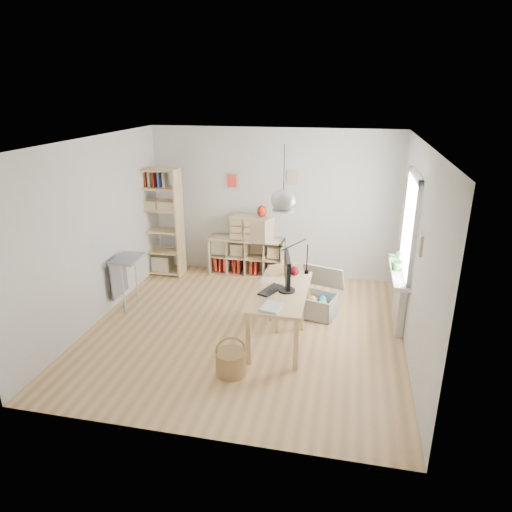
% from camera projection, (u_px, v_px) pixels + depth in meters
% --- Properties ---
extents(ground, '(4.50, 4.50, 0.00)m').
position_uv_depth(ground, '(245.00, 329.00, 6.71)').
color(ground, tan).
rests_on(ground, ground).
extents(room_shell, '(4.50, 4.50, 4.50)m').
position_uv_depth(room_shell, '(283.00, 200.00, 5.77)').
color(room_shell, silver).
rests_on(room_shell, ground).
extents(window_unit, '(0.07, 1.16, 1.46)m').
position_uv_depth(window_unit, '(411.00, 226.00, 6.28)').
color(window_unit, white).
rests_on(window_unit, ground).
extents(radiator, '(0.10, 0.80, 0.80)m').
position_uv_depth(radiator, '(399.00, 301.00, 6.69)').
color(radiator, silver).
rests_on(radiator, ground).
extents(windowsill, '(0.22, 1.20, 0.06)m').
position_uv_depth(windowsill, '(399.00, 273.00, 6.55)').
color(windowsill, white).
rests_on(windowsill, radiator).
extents(desk, '(0.70, 1.50, 0.75)m').
position_uv_depth(desk, '(281.00, 296.00, 6.23)').
color(desk, '#E3C082').
rests_on(desk, ground).
extents(cube_shelf, '(1.40, 0.38, 0.72)m').
position_uv_depth(cube_shelf, '(246.00, 259.00, 8.60)').
color(cube_shelf, beige).
rests_on(cube_shelf, ground).
extents(tall_bookshelf, '(0.80, 0.38, 2.00)m').
position_uv_depth(tall_bookshelf, '(159.00, 218.00, 8.37)').
color(tall_bookshelf, '#E3C082').
rests_on(tall_bookshelf, ground).
extents(side_table, '(0.40, 0.55, 0.85)m').
position_uv_depth(side_table, '(124.00, 268.00, 7.19)').
color(side_table, gray).
rests_on(side_table, ground).
extents(chair, '(0.59, 0.59, 0.91)m').
position_uv_depth(chair, '(285.00, 292.00, 6.69)').
color(chair, gray).
rests_on(chair, ground).
extents(wicker_basket, '(0.37, 0.37, 0.52)m').
position_uv_depth(wicker_basket, '(231.00, 362.00, 5.61)').
color(wicker_basket, '#9C7846').
rests_on(wicker_basket, ground).
extents(storage_chest, '(0.84, 0.90, 0.70)m').
position_uv_depth(storage_chest, '(316.00, 300.00, 7.12)').
color(storage_chest, beige).
rests_on(storage_chest, ground).
extents(monitor, '(0.23, 0.58, 0.50)m').
position_uv_depth(monitor, '(287.00, 272.00, 6.08)').
color(monitor, black).
rests_on(monitor, desk).
extents(keyboard, '(0.30, 0.46, 0.02)m').
position_uv_depth(keyboard, '(271.00, 290.00, 6.18)').
color(keyboard, black).
rests_on(keyboard, desk).
extents(task_lamp, '(0.45, 0.17, 0.48)m').
position_uv_depth(task_lamp, '(292.00, 253.00, 6.64)').
color(task_lamp, black).
rests_on(task_lamp, desk).
extents(yarn_ball, '(0.14, 0.14, 0.14)m').
position_uv_depth(yarn_ball, '(295.00, 271.00, 6.67)').
color(yarn_ball, '#500A0F').
rests_on(yarn_ball, desk).
extents(paper_tray, '(0.29, 0.34, 0.03)m').
position_uv_depth(paper_tray, '(272.00, 307.00, 5.69)').
color(paper_tray, white).
rests_on(paper_tray, desk).
extents(drawer_chest, '(0.83, 0.57, 0.43)m').
position_uv_depth(drawer_chest, '(252.00, 228.00, 8.32)').
color(drawer_chest, beige).
rests_on(drawer_chest, cube_shelf).
extents(red_vase, '(0.17, 0.17, 0.21)m').
position_uv_depth(red_vase, '(262.00, 211.00, 8.17)').
color(red_vase, maroon).
rests_on(red_vase, drawer_chest).
extents(potted_plant, '(0.36, 0.34, 0.32)m').
position_uv_depth(potted_plant, '(399.00, 260.00, 6.55)').
color(potted_plant, '#235921').
rests_on(potted_plant, windowsill).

